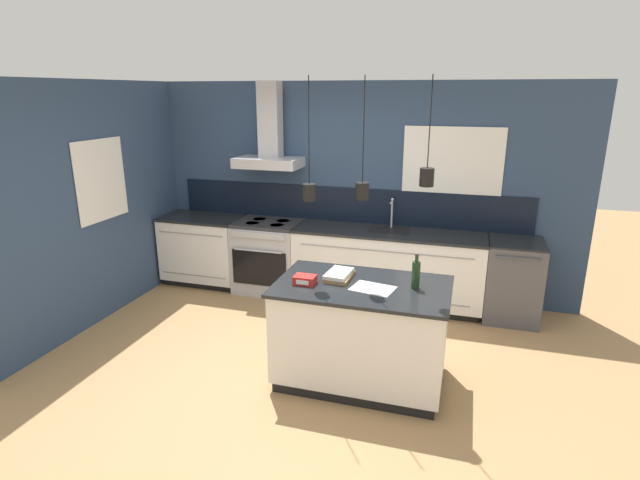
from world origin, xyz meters
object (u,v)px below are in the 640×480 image
bottle_on_island (416,274)px  red_supply_box (305,280)px  book_stack (339,275)px  dishwasher (513,280)px  oven_range (269,256)px

bottle_on_island → red_supply_box: bearing=-169.2°
bottle_on_island → book_stack: bottle_on_island is taller
book_stack → red_supply_box: (-0.25, -0.20, 0.00)m
dishwasher → red_supply_box: (-1.83, -1.85, 0.49)m
dishwasher → book_stack: (-1.58, -1.65, 0.49)m
oven_range → bottle_on_island: bearing=-39.7°
bottle_on_island → oven_range: bearing=140.3°
red_supply_box → bottle_on_island: bearing=10.8°
oven_range → dishwasher: bearing=0.1°
bottle_on_island → book_stack: (-0.66, 0.03, -0.09)m
red_supply_box → oven_range: bearing=120.9°
dishwasher → bottle_on_island: 2.00m
bottle_on_island → red_supply_box: bottle_on_island is taller
book_stack → red_supply_box: size_ratio=1.85×
oven_range → bottle_on_island: 2.68m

